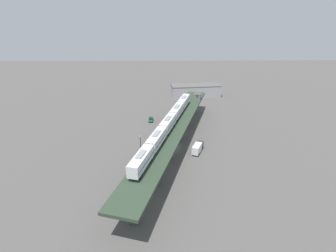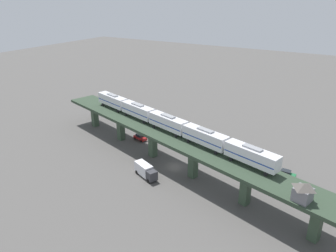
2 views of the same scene
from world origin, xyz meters
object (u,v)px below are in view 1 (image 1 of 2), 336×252
Objects in this scene: signal_hut at (198,95)px; street_car_green at (151,119)px; delivery_truck at (198,148)px; warehouse_building at (196,90)px; subway_train at (168,123)px; street_car_red at (146,172)px; street_lamp at (140,143)px.

signal_hut reaches higher than street_car_green.
street_car_green is 34.13m from delivery_truck.
warehouse_building reaches higher than delivery_truck.
warehouse_building is (3.36, 33.63, -6.76)m from signal_hut.
street_car_green is at bearing -121.82° from warehouse_building.
subway_train reaches higher than street_car_green.
street_car_red is at bearing -89.62° from street_car_green.
street_car_green and street_car_red have the same top height.
street_car_red is at bearing -106.43° from warehouse_building.
street_lamp is at bearing -122.80° from signal_hut.
street_lamp is at bearing -94.18° from street_car_green.
signal_hut is at bearing 68.01° from subway_train.
street_lamp is at bearing -177.17° from delivery_truck.
delivery_truck is 1.08× the size of street_lamp.
street_lamp is (-2.50, 12.79, 3.17)m from street_car_red.
subway_train is 31.65m from street_car_green.
signal_hut is at bearing 83.42° from delivery_truck.
signal_hut is at bearing -95.70° from warehouse_building.
delivery_truck is 19.70m from street_lamp.
delivery_truck is at bearing -96.58° from signal_hut.
signal_hut is (14.34, 35.52, -0.74)m from subway_train.
signal_hut is 0.14× the size of warehouse_building.
signal_hut reaches higher than warehouse_building.
delivery_truck is at bearing 38.94° from street_car_red.
warehouse_building reaches higher than street_car_red.
signal_hut reaches higher than street_lamp.
street_lamp reaches higher than warehouse_building.
street_lamp is at bearing -111.01° from warehouse_building.
street_car_red is at bearing -115.97° from subway_train.
street_car_red is at bearing -113.14° from signal_hut.
delivery_truck is 69.78m from warehouse_building.
street_car_red is 86.69m from warehouse_building.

